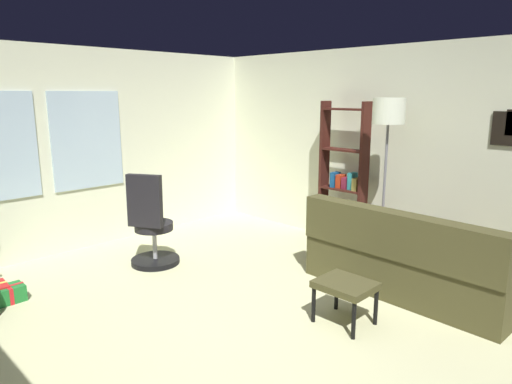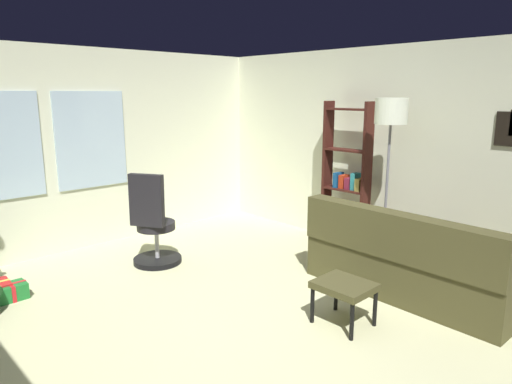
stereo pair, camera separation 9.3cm
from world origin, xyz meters
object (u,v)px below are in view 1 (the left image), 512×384
at_px(couch, 431,262).
at_px(gift_box_green, 8,294).
at_px(bookshelf, 343,184).
at_px(floor_lamp, 388,124).
at_px(office_chair, 151,230).
at_px(footstool, 345,288).

height_order(couch, gift_box_green, couch).
bearing_deg(gift_box_green, bookshelf, -19.37).
relative_size(gift_box_green, floor_lamp, 0.15).
bearing_deg(bookshelf, office_chair, 152.13).
height_order(couch, office_chair, office_chair).
xyz_separation_m(footstool, bookshelf, (1.72, 1.23, 0.50)).
xyz_separation_m(bookshelf, floor_lamp, (-0.27, -0.73, 0.80)).
bearing_deg(floor_lamp, office_chair, 135.21).
bearing_deg(bookshelf, gift_box_green, 160.63).
height_order(office_chair, bookshelf, bookshelf).
bearing_deg(footstool, bookshelf, 35.46).
height_order(gift_box_green, office_chair, office_chair).
distance_m(couch, bookshelf, 1.64).
bearing_deg(footstool, couch, -11.16).
relative_size(footstool, gift_box_green, 1.64).
relative_size(couch, floor_lamp, 1.09).
xyz_separation_m(couch, footstool, (-1.16, 0.23, 0.02)).
bearing_deg(gift_box_green, couch, -41.60).
bearing_deg(gift_box_green, floor_lamp, -30.73).
distance_m(couch, office_chair, 3.03).
bearing_deg(office_chair, floor_lamp, -44.79).
relative_size(couch, gift_box_green, 7.29).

